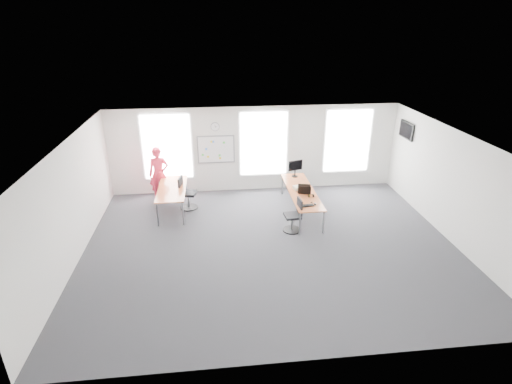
{
  "coord_description": "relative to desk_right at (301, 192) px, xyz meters",
  "views": [
    {
      "loc": [
        -1.44,
        -9.28,
        5.71
      ],
      "look_at": [
        -0.27,
        1.2,
        1.1
      ],
      "focal_mm": 28.0,
      "sensor_mm": 36.0,
      "label": 1
    }
  ],
  "objects": [
    {
      "name": "wall_clock",
      "position": [
        -2.6,
        1.98,
        1.66
      ],
      "size": [
        0.3,
        0.04,
        0.3
      ],
      "primitive_type": "cylinder",
      "rotation": [
        1.57,
        0.0,
        0.0
      ],
      "color": "gray",
      "rests_on": "wall_back"
    },
    {
      "name": "whiteboard",
      "position": [
        -2.6,
        1.98,
        0.86
      ],
      "size": [
        1.2,
        0.03,
        0.9
      ],
      "primitive_type": "cube",
      "color": "white",
      "rests_on": "wall_back"
    },
    {
      "name": "paper_stack",
      "position": [
        -0.06,
        0.11,
        0.1
      ],
      "size": [
        0.38,
        0.32,
        0.11
      ],
      "primitive_type": "cube",
      "rotation": [
        0.0,
        0.0,
        0.29
      ],
      "color": "beige",
      "rests_on": "desk_right"
    },
    {
      "name": "tv",
      "position": [
        3.7,
        1.01,
        1.61
      ],
      "size": [
        0.06,
        0.9,
        0.55
      ],
      "primitive_type": "cube",
      "color": "black",
      "rests_on": "wall_right"
    },
    {
      "name": "desk_right",
      "position": [
        0.0,
        0.0,
        0.0
      ],
      "size": [
        0.81,
        3.02,
        0.74
      ],
      "color": "#AA5A2E",
      "rests_on": "ground"
    },
    {
      "name": "lens_cap",
      "position": [
        0.11,
        -0.9,
        0.05
      ],
      "size": [
        0.07,
        0.07,
        0.01
      ],
      "primitive_type": "cylinder",
      "rotation": [
        0.0,
        0.0,
        -0.12
      ],
      "color": "black",
      "rests_on": "desk_right"
    },
    {
      "name": "chair_right",
      "position": [
        -0.45,
        -1.19,
        -0.25
      ],
      "size": [
        0.53,
        0.53,
        0.99
      ],
      "rotation": [
        0.0,
        0.0,
        -1.49
      ],
      "color": "black",
      "rests_on": "ground"
    },
    {
      "name": "chair_left",
      "position": [
        -3.63,
        0.68,
        -0.22
      ],
      "size": [
        0.57,
        0.57,
        1.07
      ],
      "rotation": [
        0.0,
        0.0,
        1.39
      ],
      "color": "black",
      "rests_on": "ground"
    },
    {
      "name": "ceiling",
      "position": [
        -1.25,
        -1.99,
        2.31
      ],
      "size": [
        10.0,
        10.0,
        0.0
      ],
      "primitive_type": "plane",
      "rotation": [
        3.14,
        0.0,
        0.0
      ],
      "color": "white",
      "rests_on": "ground"
    },
    {
      "name": "mouse",
      "position": [
        0.16,
        -1.07,
        0.07
      ],
      "size": [
        0.07,
        0.12,
        0.04
      ],
      "primitive_type": "ellipsoid",
      "rotation": [
        0.0,
        0.0,
        0.03
      ],
      "color": "black",
      "rests_on": "desk_right"
    },
    {
      "name": "wall_front",
      "position": [
        -1.25,
        -5.99,
        0.81
      ],
      "size": [
        10.0,
        0.0,
        10.0
      ],
      "primitive_type": "plane",
      "rotation": [
        -1.57,
        0.0,
        0.0
      ],
      "color": "white",
      "rests_on": "ground"
    },
    {
      "name": "headphones",
      "position": [
        0.18,
        -0.53,
        0.09
      ],
      "size": [
        0.17,
        0.09,
        0.1
      ],
      "rotation": [
        0.0,
        0.0,
        -0.06
      ],
      "color": "black",
      "rests_on": "desk_right"
    },
    {
      "name": "person",
      "position": [
        -4.54,
        1.46,
        0.23
      ],
      "size": [
        0.7,
        0.49,
        1.84
      ],
      "primitive_type": "imported",
      "rotation": [
        0.0,
        0.0,
        0.07
      ],
      "color": "#E82B46",
      "rests_on": "ground"
    },
    {
      "name": "laptop_sleeve",
      "position": [
        0.02,
        -0.29,
        0.2
      ],
      "size": [
        0.39,
        0.3,
        0.31
      ],
      "rotation": [
        0.0,
        0.0,
        -0.27
      ],
      "color": "black",
      "rests_on": "desk_right"
    },
    {
      "name": "wall_left",
      "position": [
        -6.25,
        -1.99,
        0.81
      ],
      "size": [
        0.0,
        10.0,
        10.0
      ],
      "primitive_type": "plane",
      "rotation": [
        1.57,
        0.0,
        1.57
      ],
      "color": "white",
      "rests_on": "ground"
    },
    {
      "name": "wall_right",
      "position": [
        3.75,
        -1.99,
        0.81
      ],
      "size": [
        0.0,
        10.0,
        10.0
      ],
      "primitive_type": "plane",
      "rotation": [
        1.57,
        0.0,
        -1.57
      ],
      "color": "white",
      "rests_on": "ground"
    },
    {
      "name": "desk_left",
      "position": [
        -4.05,
        0.53,
        0.04
      ],
      "size": [
        0.87,
        2.17,
        0.79
      ],
      "color": "#AA5A2E",
      "rests_on": "ground"
    },
    {
      "name": "window_left",
      "position": [
        -4.25,
        1.98,
        1.01
      ],
      "size": [
        1.6,
        0.06,
        2.2
      ],
      "primitive_type": "cube",
      "color": "white",
      "rests_on": "wall_back"
    },
    {
      "name": "wall_back",
      "position": [
        -1.25,
        2.01,
        0.81
      ],
      "size": [
        10.0,
        0.0,
        10.0
      ],
      "primitive_type": "plane",
      "rotation": [
        1.57,
        0.0,
        0.0
      ],
      "color": "white",
      "rests_on": "ground"
    },
    {
      "name": "keyboard",
      "position": [
        -0.09,
        -1.12,
        0.06
      ],
      "size": [
        0.44,
        0.21,
        0.02
      ],
      "primitive_type": "cube",
      "rotation": [
        0.0,
        0.0,
        0.15
      ],
      "color": "black",
      "rests_on": "desk_right"
    },
    {
      "name": "floor",
      "position": [
        -1.25,
        -1.99,
        -0.69
      ],
      "size": [
        10.0,
        10.0,
        0.0
      ],
      "primitive_type": "plane",
      "color": "#2A292F",
      "rests_on": "ground"
    },
    {
      "name": "window_mid",
      "position": [
        -0.95,
        1.98,
        1.01
      ],
      "size": [
        1.6,
        0.06,
        2.2
      ],
      "primitive_type": "cube",
      "color": "white",
      "rests_on": "wall_back"
    },
    {
      "name": "window_right",
      "position": [
        2.05,
        1.98,
        1.01
      ],
      "size": [
        1.6,
        0.06,
        2.2
      ],
      "primitive_type": "cube",
      "color": "white",
      "rests_on": "wall_back"
    },
    {
      "name": "monitor",
      "position": [
        0.04,
        1.2,
        0.39
      ],
      "size": [
        0.5,
        0.21,
        0.58
      ],
      "rotation": [
        0.0,
        0.0,
        0.3
      ],
      "color": "black",
      "rests_on": "desk_right"
    }
  ]
}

